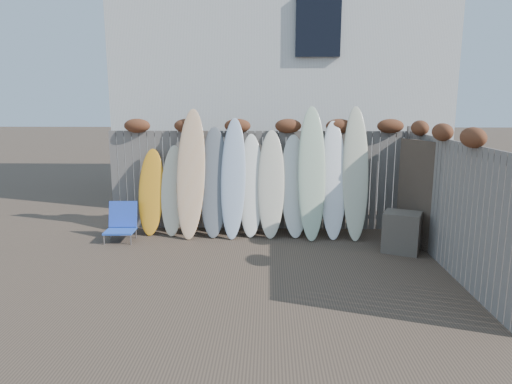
{
  "coord_description": "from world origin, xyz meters",
  "views": [
    {
      "loc": [
        0.23,
        -6.71,
        2.58
      ],
      "look_at": [
        0.0,
        1.2,
        1.0
      ],
      "focal_mm": 32.0,
      "sensor_mm": 36.0,
      "label": 1
    }
  ],
  "objects_px": {
    "lattice_panel": "(422,196)",
    "surfboard_0": "(151,192)",
    "beach_chair": "(122,223)",
    "wooden_crate": "(402,232)"
  },
  "relations": [
    {
      "from": "wooden_crate",
      "to": "lattice_panel",
      "type": "height_order",
      "value": "lattice_panel"
    },
    {
      "from": "beach_chair",
      "to": "lattice_panel",
      "type": "bearing_deg",
      "value": -3.87
    },
    {
      "from": "lattice_panel",
      "to": "surfboard_0",
      "type": "bearing_deg",
      "value": 148.58
    },
    {
      "from": "beach_chair",
      "to": "wooden_crate",
      "type": "bearing_deg",
      "value": -6.35
    },
    {
      "from": "wooden_crate",
      "to": "surfboard_0",
      "type": "height_order",
      "value": "surfboard_0"
    },
    {
      "from": "beach_chair",
      "to": "lattice_panel",
      "type": "distance_m",
      "value": 5.51
    },
    {
      "from": "surfboard_0",
      "to": "lattice_panel",
      "type": "bearing_deg",
      "value": -9.09
    },
    {
      "from": "wooden_crate",
      "to": "lattice_panel",
      "type": "distance_m",
      "value": 0.74
    },
    {
      "from": "lattice_panel",
      "to": "surfboard_0",
      "type": "xyz_separation_m",
      "value": [
        -5.0,
        0.84,
        -0.12
      ]
    },
    {
      "from": "beach_chair",
      "to": "lattice_panel",
      "type": "height_order",
      "value": "lattice_panel"
    }
  ]
}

